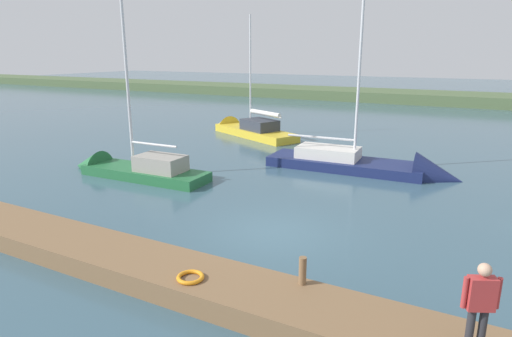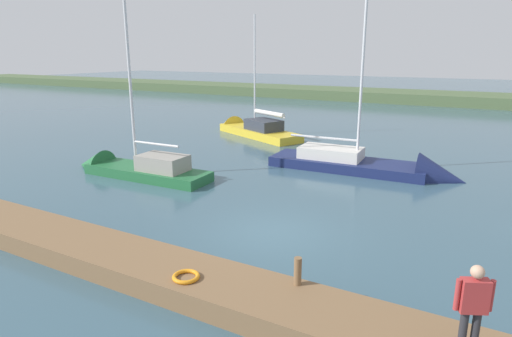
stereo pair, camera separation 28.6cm
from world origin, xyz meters
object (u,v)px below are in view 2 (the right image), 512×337
(sailboat_mid_channel, at_px, (249,131))
(person_on_dock, at_px, (473,304))
(sailboat_near_dock, at_px, (130,170))
(sailboat_inner_slip, at_px, (378,171))
(mooring_post_near, at_px, (298,271))
(life_ring_buoy, at_px, (186,277))

(sailboat_mid_channel, height_order, person_on_dock, sailboat_mid_channel)
(sailboat_near_dock, relative_size, sailboat_inner_slip, 0.98)
(mooring_post_near, height_order, sailboat_inner_slip, sailboat_inner_slip)
(mooring_post_near, relative_size, sailboat_inner_slip, 0.07)
(life_ring_buoy, xyz_separation_m, sailboat_near_dock, (9.32, -7.55, -0.36))
(mooring_post_near, xyz_separation_m, person_on_dock, (-3.61, 0.76, 0.67))
(sailboat_inner_slip, relative_size, sailboat_mid_channel, 1.04)
(person_on_dock, bearing_deg, sailboat_inner_slip, 174.03)
(life_ring_buoy, distance_m, sailboat_mid_channel, 22.15)
(sailboat_inner_slip, height_order, sailboat_mid_channel, sailboat_inner_slip)
(sailboat_mid_channel, bearing_deg, mooring_post_near, 148.02)
(sailboat_near_dock, relative_size, person_on_dock, 5.39)
(sailboat_inner_slip, bearing_deg, sailboat_mid_channel, 147.99)
(mooring_post_near, relative_size, sailboat_mid_channel, 0.07)
(sailboat_inner_slip, xyz_separation_m, person_on_dock, (-4.83, 13.44, 1.47))
(mooring_post_near, distance_m, sailboat_near_dock, 13.45)
(life_ring_buoy, relative_size, sailboat_near_dock, 0.07)
(mooring_post_near, xyz_separation_m, sailboat_inner_slip, (1.22, -12.67, -0.80))
(person_on_dock, bearing_deg, sailboat_mid_channel, -167.05)
(sailboat_inner_slip, bearing_deg, mooring_post_near, -86.88)
(life_ring_buoy, xyz_separation_m, sailboat_inner_slip, (-1.21, -13.71, -0.51))
(mooring_post_near, height_order, sailboat_mid_channel, sailboat_mid_channel)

